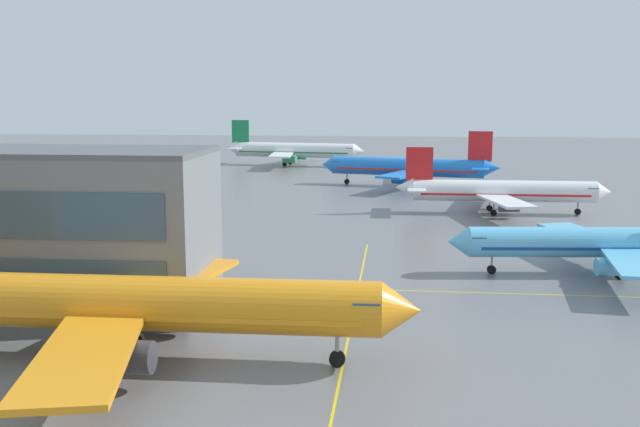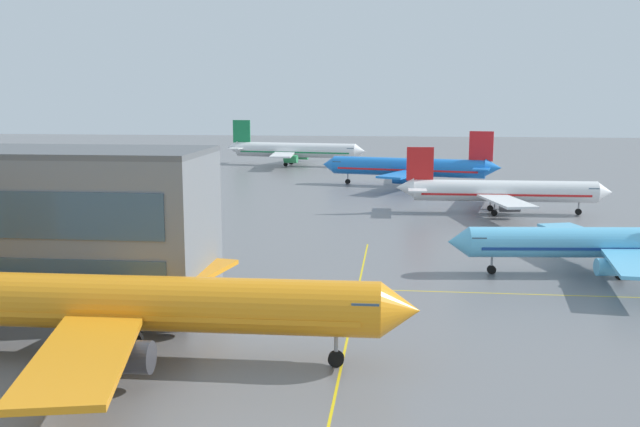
% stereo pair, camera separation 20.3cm
% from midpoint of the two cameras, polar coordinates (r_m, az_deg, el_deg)
% --- Properties ---
extents(airliner_front_gate, '(39.49, 34.17, 12.31)m').
position_cam_midpoint_polar(airliner_front_gate, '(53.61, -13.93, -6.98)').
color(airliner_front_gate, orange).
rests_on(airliner_front_gate, ground).
extents(airliner_second_row, '(32.58, 27.97, 10.12)m').
position_cam_midpoint_polar(airliner_second_row, '(82.36, 21.52, -2.18)').
color(airliner_second_row, '#5BB7E5').
rests_on(airliner_second_row, ground).
extents(airliner_third_row, '(34.31, 29.69, 10.70)m').
position_cam_midpoint_polar(airliner_third_row, '(119.57, 14.24, 1.72)').
color(airliner_third_row, white).
rests_on(airliner_third_row, ground).
extents(airliner_far_left_stand, '(37.73, 32.03, 11.80)m').
position_cam_midpoint_polar(airliner_far_left_stand, '(151.62, 7.20, 3.65)').
color(airliner_far_left_stand, blue).
rests_on(airliner_far_left_stand, ground).
extents(airliner_far_right_stand, '(39.13, 33.45, 12.17)m').
position_cam_midpoint_polar(airliner_far_right_stand, '(195.48, -2.07, 5.04)').
color(airliner_far_right_stand, white).
rests_on(airliner_far_right_stand, ground).
extents(taxiway_markings, '(157.69, 80.07, 0.01)m').
position_cam_midpoint_polar(taxiway_markings, '(54.43, 2.02, -11.11)').
color(taxiway_markings, yellow).
rests_on(taxiway_markings, ground).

